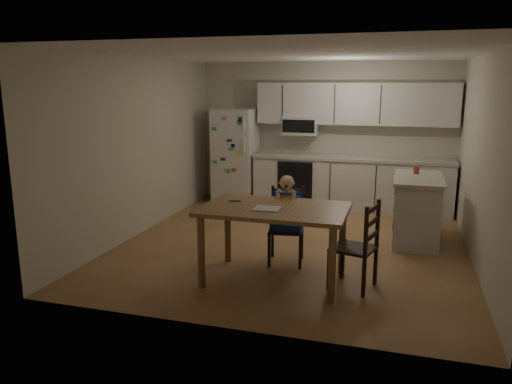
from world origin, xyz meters
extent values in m
cube|color=olive|center=(0.00, 0.00, -0.01)|extent=(4.50, 5.00, 0.01)
cube|color=beige|center=(0.00, 2.50, 1.25)|extent=(4.50, 0.02, 2.50)
cube|color=beige|center=(-2.25, 0.00, 1.25)|extent=(0.02, 5.00, 2.50)
cube|color=beige|center=(2.25, 0.00, 1.25)|extent=(0.02, 5.00, 2.50)
cube|color=white|center=(0.00, 0.00, 2.50)|extent=(4.50, 5.00, 0.01)
cube|color=silver|center=(-1.55, 2.15, 0.85)|extent=(0.72, 0.70, 1.70)
cube|color=silver|center=(0.53, 2.20, 0.43)|extent=(3.34, 0.60, 0.86)
cube|color=beige|center=(0.53, 2.19, 0.89)|extent=(3.37, 0.62, 0.05)
cube|color=black|center=(-0.39, 1.89, 0.43)|extent=(0.60, 0.02, 0.80)
cube|color=silver|center=(0.53, 2.33, 1.80)|extent=(3.34, 0.34, 0.70)
cube|color=silver|center=(-0.39, 2.30, 1.42)|extent=(0.60, 0.38, 0.33)
cube|color=silver|center=(1.59, 0.63, 0.43)|extent=(0.58, 1.16, 0.85)
cube|color=beige|center=(1.59, 0.63, 0.88)|extent=(0.64, 1.22, 0.05)
cylinder|color=#B82D24|center=(1.56, 0.89, 0.95)|extent=(0.08, 0.08, 0.10)
cube|color=olive|center=(0.07, -1.30, 0.81)|extent=(1.56, 1.00, 0.04)
cylinder|color=olive|center=(-0.62, -1.71, 0.40)|extent=(0.08, 0.08, 0.79)
cylinder|color=olive|center=(-0.62, -0.88, 0.40)|extent=(0.08, 0.08, 0.79)
cylinder|color=olive|center=(0.76, -1.71, 0.40)|extent=(0.08, 0.08, 0.79)
cylinder|color=olive|center=(0.76, -0.88, 0.40)|extent=(0.08, 0.08, 0.79)
cube|color=#BABAC0|center=(0.01, -1.41, 0.84)|extent=(0.27, 0.24, 0.01)
cylinder|color=#153CB0|center=(-0.43, -1.18, 0.84)|extent=(0.12, 0.06, 0.02)
cube|color=black|center=(0.07, -0.73, 0.42)|extent=(0.46, 0.46, 0.03)
cube|color=black|center=(-0.09, -0.93, 0.20)|extent=(0.04, 0.04, 0.40)
cube|color=black|center=(-0.14, -0.57, 0.20)|extent=(0.04, 0.04, 0.40)
cube|color=black|center=(0.28, -0.88, 0.20)|extent=(0.04, 0.04, 0.40)
cube|color=black|center=(0.22, -0.52, 0.20)|extent=(0.04, 0.04, 0.40)
cube|color=black|center=(0.04, -0.54, 0.67)|extent=(0.41, 0.09, 0.48)
cube|color=#153CB0|center=(0.07, -0.73, 0.48)|extent=(0.41, 0.38, 0.10)
cube|color=#153CB0|center=(0.05, -0.59, 0.69)|extent=(0.37, 0.11, 0.33)
cube|color=#536DDF|center=(0.07, -0.74, 0.54)|extent=(0.32, 0.29, 0.02)
cube|color=#316DB4|center=(0.07, -0.72, 0.76)|extent=(0.23, 0.16, 0.25)
cube|color=#E34A2B|center=(0.08, -0.78, 0.75)|extent=(0.18, 0.04, 0.19)
sphere|color=beige|center=(0.07, -0.73, 0.99)|extent=(0.19, 0.19, 0.16)
ellipsoid|color=olive|center=(0.07, -0.73, 1.01)|extent=(0.18, 0.17, 0.14)
cube|color=black|center=(0.92, -1.25, 0.43)|extent=(0.51, 0.51, 0.03)
cube|color=black|center=(0.78, -1.01, 0.21)|extent=(0.04, 0.04, 0.42)
cube|color=black|center=(1.15, -1.11, 0.21)|extent=(0.04, 0.04, 0.42)
cube|color=black|center=(0.69, -1.38, 0.21)|extent=(0.04, 0.04, 0.42)
cube|color=black|center=(1.06, -1.48, 0.21)|extent=(0.04, 0.04, 0.42)
cube|color=black|center=(1.10, -1.29, 0.70)|extent=(0.14, 0.42, 0.50)
camera|label=1|loc=(1.36, -6.35, 2.14)|focal=35.00mm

